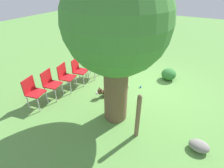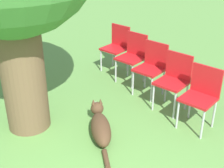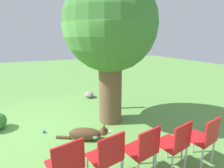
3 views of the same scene
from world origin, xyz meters
name	(u,v)px [view 2 (image 2 of 3)]	position (x,y,z in m)	size (l,w,h in m)	color
dog	(100,126)	(0.87, 0.73, 0.15)	(0.69, 1.10, 0.38)	#513823
red_chair_0	(201,93)	(2.12, 0.04, 0.53)	(0.49, 0.51, 0.90)	red
red_chair_1	(174,78)	(2.21, 0.61, 0.53)	(0.49, 0.51, 0.90)	red
red_chair_2	(152,65)	(2.30, 1.18, 0.53)	(0.49, 0.51, 0.90)	red
red_chair_3	(133,54)	(2.38, 1.75, 0.53)	(0.49, 0.51, 0.90)	red
red_chair_4	(117,45)	(2.47, 2.31, 0.53)	(0.49, 0.51, 0.90)	red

